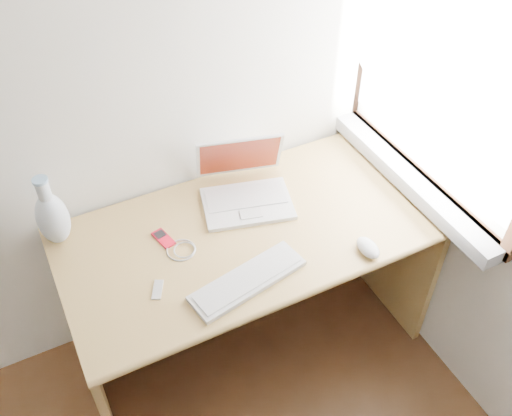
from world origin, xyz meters
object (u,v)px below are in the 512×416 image
laptop (242,188)px  vase (52,217)px  desk (241,252)px  external_keyboard (248,280)px

laptop → vase: size_ratio=1.33×
desk → external_keyboard: bearing=-110.8°
desk → laptop: bearing=57.7°
external_keyboard → vase: (-0.52, 0.48, 0.11)m
laptop → vase: vase is taller
vase → external_keyboard: bearing=-42.7°
desk → vase: 0.74m
desk → laptop: laptop is taller
desk → laptop: (0.05, 0.08, 0.27)m
desk → external_keyboard: (-0.12, -0.31, 0.22)m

